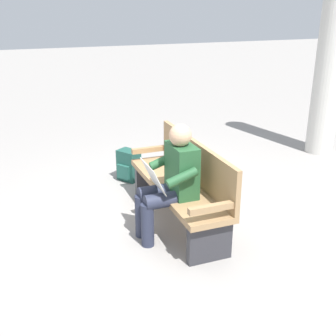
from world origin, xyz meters
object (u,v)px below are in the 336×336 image
Objects in this scene: bench_near at (183,182)px; backpack at (129,166)px; person_seated at (171,179)px; support_pillar at (333,44)px.

bench_near is 1.38m from backpack.
support_pillar is at bearing -63.34° from person_seated.
person_seated is at bearing 179.38° from backpack.
backpack is (1.58, -0.02, -0.42)m from person_seated.
support_pillar is (1.59, -3.21, 1.04)m from person_seated.
person_seated is 2.82× the size of backpack.
bench_near is at bearing -43.59° from person_seated.
backpack is (1.34, 0.22, -0.25)m from bench_near.
person_seated reaches higher than backpack.
bench_near is 3.48m from support_pillar.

